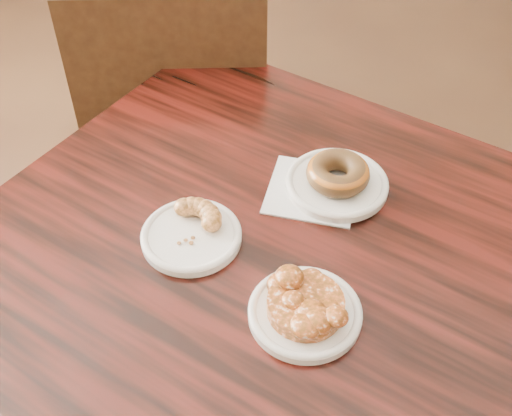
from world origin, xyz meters
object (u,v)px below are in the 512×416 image
(cafe_table, at_px, (260,388))
(apple_fritter, at_px, (306,303))
(cruller_fragment, at_px, (190,227))
(chair_far, at_px, (183,126))
(glazed_donut, at_px, (338,173))

(cafe_table, bearing_deg, apple_fritter, -26.98)
(apple_fritter, xyz_separation_m, cruller_fragment, (-0.20, 0.09, -0.00))
(cafe_table, height_order, chair_far, chair_far)
(chair_far, xyz_separation_m, cruller_fragment, (0.28, -0.61, 0.33))
(cafe_table, relative_size, chair_far, 0.98)
(cafe_table, distance_m, apple_fritter, 0.42)
(cafe_table, relative_size, glazed_donut, 8.64)
(cafe_table, xyz_separation_m, apple_fritter, (0.09, -0.08, 0.40))
(glazed_donut, distance_m, cruller_fragment, 0.25)
(apple_fritter, bearing_deg, chair_far, 124.49)
(cafe_table, xyz_separation_m, glazed_donut, (0.07, 0.18, 0.41))
(chair_far, bearing_deg, glazed_donut, 118.27)
(glazed_donut, relative_size, cruller_fragment, 0.98)
(cafe_table, bearing_deg, cruller_fragment, -166.20)
(glazed_donut, distance_m, apple_fritter, 0.26)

